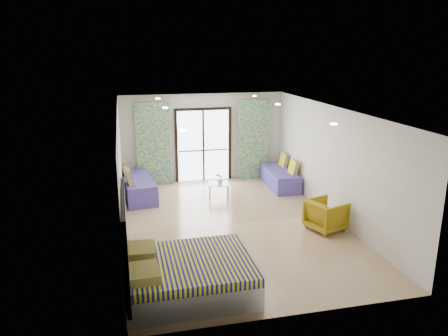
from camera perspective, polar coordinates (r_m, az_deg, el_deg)
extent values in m
cube|color=black|center=(13.34, -2.77, 7.71)|extent=(1.76, 0.08, 0.08)
cube|color=black|center=(13.42, -6.24, 2.73)|extent=(0.08, 0.08, 2.20)
cube|color=black|center=(13.72, 0.75, 3.10)|extent=(0.08, 0.08, 2.20)
cube|color=black|center=(13.54, -2.71, 2.92)|extent=(0.05, 0.06, 2.20)
cube|color=#595451|center=(13.60, -2.72, 2.32)|extent=(1.52, 0.03, 0.04)
cube|color=white|center=(13.19, -9.25, 3.06)|extent=(1.00, 0.10, 2.50)
cube|color=white|center=(13.74, 3.77, 3.72)|extent=(1.00, 0.10, 2.50)
cylinder|color=#FFE0B2|center=(7.49, -5.39, 4.93)|extent=(0.12, 0.12, 0.02)
cylinder|color=#FFE0B2|center=(8.33, 14.14, 5.60)|extent=(0.12, 0.12, 0.02)
cylinder|color=#FFE0B2|center=(10.43, -7.70, 7.81)|extent=(0.12, 0.12, 0.02)
cylinder|color=#FFE0B2|center=(11.05, 7.04, 8.26)|extent=(0.12, 0.12, 0.02)
cylinder|color=#FFE0B2|center=(12.41, -8.63, 8.97)|extent=(0.12, 0.12, 0.02)
cylinder|color=#FFE0B2|center=(12.94, 3.98, 9.36)|extent=(0.12, 0.12, 0.02)
cube|color=black|center=(7.24, -12.73, -9.26)|extent=(0.06, 2.10, 1.50)
cube|color=silver|center=(8.39, -12.93, -5.75)|extent=(0.02, 0.10, 0.10)
cube|color=silver|center=(7.68, -4.55, -14.41)|extent=(2.13, 1.70, 0.43)
cube|color=navy|center=(7.53, -4.60, -12.48)|extent=(2.11, 1.74, 0.16)
cube|color=#1A774B|center=(7.05, -10.45, -13.37)|extent=(0.51, 0.61, 0.15)
cube|color=#1A774B|center=(7.77, -10.78, -10.54)|extent=(0.52, 0.62, 0.15)
cube|color=#4A3F97|center=(12.37, -11.21, -2.79)|extent=(1.01, 2.09, 0.45)
cube|color=#4A3F97|center=(12.29, -11.28, -1.55)|extent=(0.99, 2.05, 0.11)
cube|color=navy|center=(11.73, -12.33, -1.10)|extent=(0.28, 0.53, 0.47)
cube|color=navy|center=(12.63, -12.92, 0.04)|extent=(0.28, 0.53, 0.47)
cube|color=#4A3F97|center=(13.20, 7.30, -1.54)|extent=(0.79, 1.88, 0.41)
cube|color=#4A3F97|center=(13.13, 7.34, -0.46)|extent=(0.78, 1.84, 0.10)
cube|color=navy|center=(12.76, 9.07, 0.10)|extent=(0.22, 0.47, 0.43)
cube|color=navy|center=(13.54, 7.84, 1.05)|extent=(0.22, 0.47, 0.43)
cylinder|color=silver|center=(11.99, -1.86, -3.26)|extent=(0.05, 0.05, 0.37)
cylinder|color=silver|center=(12.01, 0.54, -3.24)|extent=(0.05, 0.05, 0.37)
cylinder|color=silver|center=(12.47, -1.86, -2.53)|extent=(0.05, 0.05, 0.37)
cylinder|color=silver|center=(12.48, 0.44, -2.50)|extent=(0.05, 0.05, 0.37)
cube|color=#8CA59E|center=(12.18, -0.69, -2.05)|extent=(0.68, 0.68, 0.02)
sphere|color=white|center=(12.12, -0.47, -1.12)|extent=(0.06, 0.06, 0.06)
sphere|color=white|center=(12.16, -0.70, -0.98)|extent=(0.06, 0.06, 0.06)
sphere|color=white|center=(12.11, -0.91, -0.96)|extent=(0.06, 0.06, 0.06)
sphere|color=white|center=(12.06, -0.69, -0.94)|extent=(0.06, 0.06, 0.06)
imported|color=white|center=(12.21, -0.51, -1.56)|extent=(0.19, 0.20, 0.16)
imported|color=#A08314|center=(10.24, 13.22, -5.82)|extent=(0.92, 0.95, 0.78)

